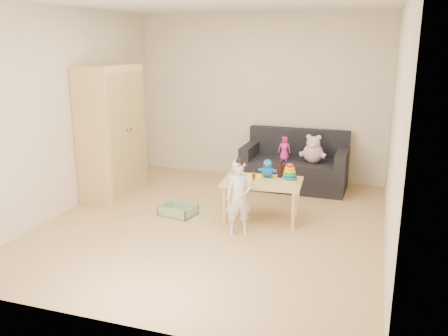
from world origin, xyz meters
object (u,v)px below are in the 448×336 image
(sofa, at_px, (294,174))
(play_table, at_px, (262,200))
(wardrobe, at_px, (112,132))
(toddler, at_px, (239,198))

(sofa, height_order, play_table, play_table)
(wardrobe, height_order, play_table, wardrobe)
(wardrobe, bearing_deg, sofa, 25.94)
(wardrobe, height_order, toddler, wardrobe)
(play_table, bearing_deg, toddler, -104.99)
(wardrobe, distance_m, play_table, 2.36)
(play_table, bearing_deg, sofa, 83.92)
(wardrobe, distance_m, sofa, 2.76)
(sofa, xyz_separation_m, toddler, (-0.29, -1.95, 0.21))
(sofa, bearing_deg, wardrobe, -153.33)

